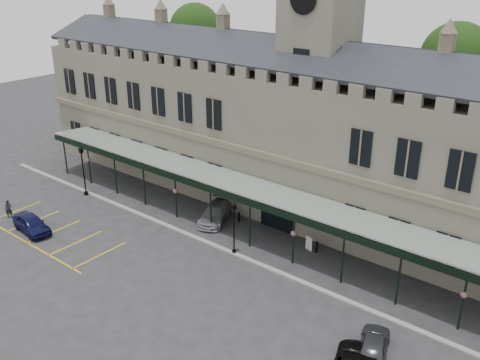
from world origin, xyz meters
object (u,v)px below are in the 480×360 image
Objects in this scene: clock_tower at (318,61)px; car_right_a at (374,345)px; car_left_a at (32,224)px; car_taxi at (215,213)px; lamp_post_left at (83,166)px; lamp_post_mid at (234,223)px; sign_board at (309,244)px; station_building at (313,140)px; person_a at (9,209)px.

clock_tower is 6.14× the size of car_right_a.
clock_tower reaches higher than car_left_a.
clock_tower is at bearing -33.46° from car_left_a.
car_right_a is (18.00, -6.95, -0.02)m from car_taxi.
lamp_post_left is 31.30m from car_right_a.
car_left_a is 0.89× the size of car_taxi.
lamp_post_left reaches higher than car_right_a.
sign_board is at bearing 44.09° from lamp_post_mid.
car_taxi is (10.32, 10.92, -0.03)m from car_left_a.
car_right_a is at bearing -47.19° from station_building.
station_building is 6.64m from clock_tower.
car_right_a is at bearing -24.82° from sign_board.
car_left_a is at bearing -152.97° from lamp_post_mid.
lamp_post_left is 22.50m from sign_board.
station_building is 53.48× the size of sign_board.
person_a is (-14.20, -10.72, 0.12)m from car_taxi.
sign_board is 25.79m from person_a.
car_left_a is at bearing -130.26° from clock_tower.
station_building is 24.33m from car_left_a.
lamp_post_left is 3.03× the size of person_a.
clock_tower is 22.10× the size of sign_board.
lamp_post_left is 1.03× the size of car_taxi.
car_left_a is 3.88m from person_a.
station_building is at bearing -33.59° from car_left_a.
lamp_post_left is 17.80m from lamp_post_mid.
lamp_post_mid is at bearing -34.95° from car_right_a.
car_taxi reaches higher than sign_board.
car_right_a is (9.11, -7.72, 0.14)m from sign_board.
lamp_post_mid reaches higher than car_left_a.
lamp_post_left is 7.46m from person_a.
car_taxi is (-4.75, 3.23, -1.92)m from lamp_post_mid.
car_taxi is at bearing -124.88° from clock_tower.
sign_board is 11.95m from car_right_a.
sign_board is (3.89, -6.40, -12.56)m from clock_tower.
lamp_post_left is (-18.04, -10.84, -10.16)m from clock_tower.
lamp_post_mid is 6.06m from car_taxi.
lamp_post_left is (-18.04, -10.75, -3.52)m from station_building.
person_a is at bearing -12.59° from car_right_a.
car_left_a is (-15.32, -18.01, -5.73)m from station_building.
clock_tower is 14.62m from sign_board.
car_taxi is at bearing -125.21° from station_building.
lamp_post_mid reaches higher than car_right_a.
clock_tower is at bearing 136.76° from sign_board.
car_taxi is at bearing -12.09° from person_a.
person_a is at bearing -99.33° from lamp_post_left.
person_a is at bearing -138.06° from sign_board.
clock_tower is 26.75m from car_left_a.
car_left_a is at bearing -130.39° from station_building.
car_left_a reaches higher than car_right_a.
clock_tower is 23.37m from lamp_post_left.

